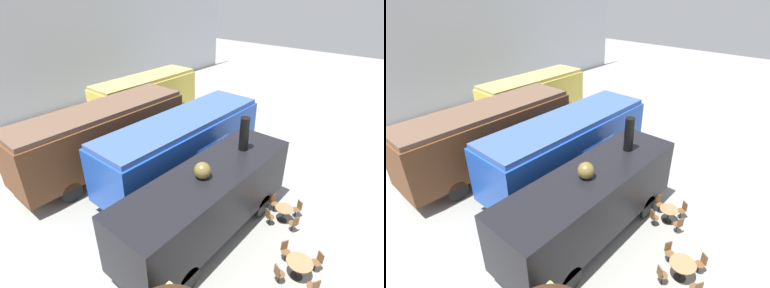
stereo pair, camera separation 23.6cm
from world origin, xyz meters
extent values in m
plane|color=gray|center=(0.00, 0.00, 0.00)|extent=(80.00, 80.00, 0.00)
cube|color=#B2B7C1|center=(0.00, 15.49, 4.50)|extent=(44.00, 0.15, 9.00)
cube|color=#E0C64C|center=(3.61, 8.41, 1.92)|extent=(8.56, 2.59, 2.48)
cube|color=tan|center=(3.61, 8.41, 3.28)|extent=(8.39, 2.39, 0.24)
cylinder|color=black|center=(6.17, 7.18, 0.52)|extent=(1.04, 0.12, 1.04)
cylinder|color=black|center=(6.17, 9.65, 0.52)|extent=(1.04, 0.12, 1.04)
cylinder|color=black|center=(1.04, 7.18, 0.52)|extent=(1.04, 0.12, 1.04)
cylinder|color=black|center=(1.04, 9.65, 0.52)|extent=(1.04, 0.12, 1.04)
cube|color=brown|center=(-2.74, 4.85, 2.07)|extent=(9.94, 2.89, 2.78)
cube|color=brown|center=(-2.74, 4.85, 3.58)|extent=(9.74, 2.66, 0.24)
cylinder|color=black|center=(0.24, 3.46, 0.53)|extent=(1.05, 0.12, 1.05)
cylinder|color=black|center=(0.24, 6.23, 0.53)|extent=(1.05, 0.12, 1.05)
cylinder|color=black|center=(-5.72, 3.46, 0.53)|extent=(1.05, 0.12, 1.05)
cylinder|color=black|center=(-5.72, 6.23, 0.53)|extent=(1.05, 0.12, 1.05)
cube|color=blue|center=(-0.72, 0.68, 2.04)|extent=(9.79, 2.89, 2.68)
cone|color=blue|center=(5.18, 0.68, 2.04)|extent=(2.00, 2.55, 2.55)
cube|color=#3A579D|center=(-0.72, 0.68, 3.50)|extent=(9.60, 2.66, 0.24)
cylinder|color=black|center=(2.22, -0.71, 0.54)|extent=(1.07, 0.12, 1.07)
cylinder|color=black|center=(2.22, 2.07, 0.54)|extent=(1.07, 0.12, 1.07)
cylinder|color=black|center=(-3.66, -0.71, 0.54)|extent=(1.07, 0.12, 1.07)
cylinder|color=black|center=(-3.66, 2.07, 0.54)|extent=(1.07, 0.12, 1.07)
cube|color=black|center=(-3.17, -2.92, 1.94)|extent=(8.65, 2.49, 2.46)
cylinder|color=black|center=(-0.79, -2.92, 3.91)|extent=(0.41, 0.41, 1.48)
sphere|color=brown|center=(-3.60, -2.92, 3.47)|extent=(0.64, 0.64, 0.64)
cylinder|color=black|center=(-0.57, -4.10, 0.55)|extent=(1.09, 0.12, 1.09)
cylinder|color=black|center=(-0.57, -1.73, 0.55)|extent=(1.09, 0.12, 1.09)
cylinder|color=black|center=(-5.76, -4.10, 0.55)|extent=(1.09, 0.12, 1.09)
cylinder|color=black|center=(-5.76, -1.73, 0.55)|extent=(1.09, 0.12, 1.09)
cylinder|color=black|center=(-2.70, -6.71, 0.01)|extent=(0.44, 0.44, 0.02)
cylinder|color=black|center=(-2.70, -6.71, 0.37)|extent=(0.08, 0.08, 0.71)
cylinder|color=#9E754C|center=(-2.70, -6.71, 0.74)|extent=(0.94, 0.94, 0.03)
cylinder|color=black|center=(-0.29, -4.98, 0.01)|extent=(0.44, 0.44, 0.02)
cylinder|color=black|center=(-0.29, -4.98, 0.36)|extent=(0.08, 0.08, 0.68)
cylinder|color=#9E754C|center=(-0.29, -4.98, 0.71)|extent=(0.78, 0.78, 0.03)
cylinder|color=black|center=(-3.36, -6.31, 0.21)|extent=(0.06, 0.06, 0.42)
cylinder|color=brown|center=(-3.36, -6.31, 0.43)|extent=(0.36, 0.36, 0.03)
cube|color=brown|center=(-3.49, -6.24, 0.66)|extent=(0.18, 0.27, 0.42)
cylinder|color=brown|center=(-3.09, -7.37, 0.43)|extent=(0.36, 0.36, 0.03)
cube|color=brown|center=(-3.17, -7.50, 0.66)|extent=(0.27, 0.18, 0.42)
cylinder|color=black|center=(-2.04, -7.11, 0.21)|extent=(0.06, 0.06, 0.42)
cylinder|color=brown|center=(-2.04, -7.11, 0.43)|extent=(0.36, 0.36, 0.03)
cube|color=brown|center=(-1.91, -7.19, 0.66)|extent=(0.18, 0.27, 0.42)
cylinder|color=black|center=(-2.30, -6.05, 0.21)|extent=(0.06, 0.06, 0.42)
cylinder|color=brown|center=(-2.30, -6.05, 0.43)|extent=(0.36, 0.36, 0.03)
cube|color=brown|center=(-2.22, -5.92, 0.66)|extent=(0.27, 0.18, 0.42)
cylinder|color=black|center=(0.05, -4.38, 0.21)|extent=(0.06, 0.06, 0.42)
cylinder|color=brown|center=(0.05, -4.38, 0.43)|extent=(0.36, 0.36, 0.03)
cube|color=brown|center=(0.12, -4.25, 0.66)|extent=(0.27, 0.18, 0.42)
cylinder|color=black|center=(-0.90, -4.64, 0.21)|extent=(0.06, 0.06, 0.42)
cylinder|color=brown|center=(-0.90, -4.64, 0.43)|extent=(0.36, 0.36, 0.03)
cube|color=brown|center=(-1.03, -4.57, 0.66)|extent=(0.18, 0.27, 0.42)
cylinder|color=black|center=(-0.63, -5.59, 0.21)|extent=(0.06, 0.06, 0.42)
cylinder|color=brown|center=(-0.63, -5.59, 0.43)|extent=(0.36, 0.36, 0.03)
cube|color=brown|center=(-0.71, -5.72, 0.66)|extent=(0.27, 0.18, 0.42)
cylinder|color=black|center=(0.31, -5.32, 0.21)|extent=(0.06, 0.06, 0.42)
cylinder|color=brown|center=(0.31, -5.32, 0.43)|extent=(0.36, 0.36, 0.03)
cube|color=brown|center=(0.44, -5.40, 0.66)|extent=(0.18, 0.27, 0.42)
cylinder|color=#262633|center=(1.62, -1.93, 0.41)|extent=(0.24, 0.24, 0.83)
cylinder|color=#266638|center=(1.62, -1.93, 1.19)|extent=(0.34, 0.34, 0.73)
sphere|color=tan|center=(1.62, -1.93, 1.68)|extent=(0.24, 0.24, 0.24)
camera|label=1|loc=(-10.84, -8.63, 9.49)|focal=28.00mm
camera|label=2|loc=(-10.68, -8.80, 9.49)|focal=28.00mm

